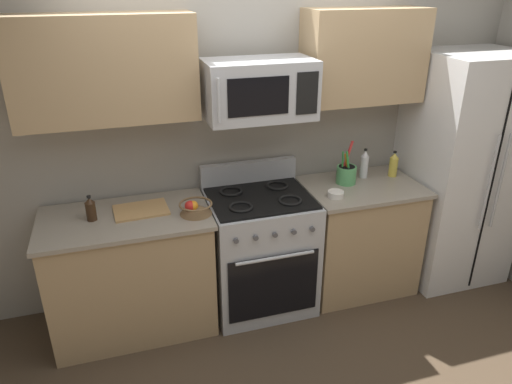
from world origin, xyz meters
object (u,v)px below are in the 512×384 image
object	(u,v)px
utensil_crock	(346,174)
bottle_oil	(393,165)
microwave	(259,89)
fruit_basket	(195,208)
prep_bowl	(336,194)
range_oven	(260,250)
refrigerator	(459,170)
cutting_board	(141,210)
bottle_soy	(91,209)
bottle_vinegar	(364,164)

from	to	relation	value
utensil_crock	bottle_oil	xyz separation A→B (m)	(0.43, 0.02, 0.02)
microwave	utensil_crock	distance (m)	1.02
microwave	bottle_oil	size ratio (longest dim) A/B	3.44
fruit_basket	prep_bowl	bearing A→B (deg)	-1.81
prep_bowl	range_oven	bearing A→B (deg)	166.07
refrigerator	fruit_basket	size ratio (longest dim) A/B	8.22
bottle_oil	utensil_crock	bearing A→B (deg)	-177.38
cutting_board	utensil_crock	bearing A→B (deg)	1.07
microwave	cutting_board	distance (m)	1.15
bottle_soy	prep_bowl	distance (m)	1.72
refrigerator	fruit_basket	xyz separation A→B (m)	(-2.20, -0.08, 0.01)
refrigerator	bottle_oil	bearing A→B (deg)	168.17
bottle_soy	bottle_oil	bearing A→B (deg)	2.13
refrigerator	bottle_soy	distance (m)	2.88
microwave	bottle_oil	xyz separation A→B (m)	(1.16, 0.07, -0.70)
range_oven	prep_bowl	xyz separation A→B (m)	(0.54, -0.13, 0.46)
range_oven	fruit_basket	world-z (taller)	range_oven
fruit_basket	cutting_board	xyz separation A→B (m)	(-0.35, 0.15, -0.04)
range_oven	microwave	distance (m)	1.23
cutting_board	bottle_soy	xyz separation A→B (m)	(-0.32, -0.04, 0.07)
fruit_basket	bottle_vinegar	xyz separation A→B (m)	(1.41, 0.24, 0.07)
refrigerator	utensil_crock	distance (m)	0.98
cutting_board	prep_bowl	distance (m)	1.40
fruit_basket	bottle_soy	world-z (taller)	bottle_soy
range_oven	cutting_board	size ratio (longest dim) A/B	2.99
bottle_oil	refrigerator	bearing A→B (deg)	-11.83
refrigerator	fruit_basket	world-z (taller)	refrigerator
microwave	bottle_vinegar	bearing A→B (deg)	7.00
bottle_oil	microwave	bearing A→B (deg)	-176.61
range_oven	refrigerator	size ratio (longest dim) A/B	0.58
refrigerator	bottle_vinegar	xyz separation A→B (m)	(-0.79, 0.16, 0.08)
fruit_basket	bottle_oil	bearing A→B (deg)	6.86
range_oven	utensil_crock	xyz separation A→B (m)	(0.73, 0.08, 0.52)
range_oven	refrigerator	distance (m)	1.77
cutting_board	bottle_vinegar	distance (m)	1.77
utensil_crock	bottle_vinegar	size ratio (longest dim) A/B	1.39
bottle_soy	refrigerator	bearing A→B (deg)	-0.56
refrigerator	microwave	xyz separation A→B (m)	(-1.71, 0.05, 0.76)
refrigerator	bottle_oil	world-z (taller)	refrigerator
bottle_oil	bottle_soy	xyz separation A→B (m)	(-2.33, -0.09, -0.02)
refrigerator	bottle_oil	distance (m)	0.56
cutting_board	bottle_soy	distance (m)	0.33
utensil_crock	fruit_basket	world-z (taller)	utensil_crock
microwave	fruit_basket	bearing A→B (deg)	-165.24
microwave	bottle_soy	distance (m)	1.37
fruit_basket	microwave	bearing A→B (deg)	14.76
bottle_vinegar	bottle_soy	world-z (taller)	bottle_vinegar
utensil_crock	bottle_soy	xyz separation A→B (m)	(-1.90, -0.07, 0.00)
range_oven	bottle_soy	bearing A→B (deg)	179.46
bottle_soy	bottle_vinegar	bearing A→B (deg)	3.58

